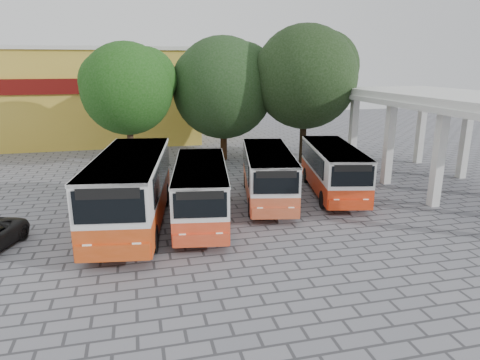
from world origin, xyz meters
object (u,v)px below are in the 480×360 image
object	(u,v)px
bus_centre_left	(201,189)
bus_centre_right	(268,172)
bus_far_left	(131,186)
bus_far_right	(333,167)

from	to	relation	value
bus_centre_left	bus_centre_right	distance (m)	4.37
bus_far_left	bus_far_right	world-z (taller)	bus_far_left
bus_centre_right	bus_far_right	xyz separation A→B (m)	(3.80, 0.26, -0.01)
bus_far_left	bus_centre_right	distance (m)	7.15
bus_far_left	bus_far_right	bearing A→B (deg)	20.81
bus_centre_left	bus_far_right	world-z (taller)	bus_far_right
bus_centre_right	bus_centre_left	bearing A→B (deg)	-139.00
bus_far_left	bus_centre_left	bearing A→B (deg)	6.77
bus_centre_left	bus_far_right	distance (m)	7.98
bus_centre_right	bus_far_left	bearing A→B (deg)	-151.67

